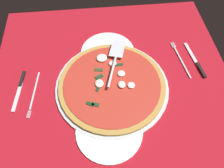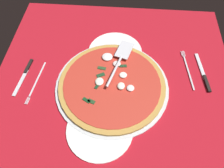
{
  "view_description": "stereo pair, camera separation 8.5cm",
  "coord_description": "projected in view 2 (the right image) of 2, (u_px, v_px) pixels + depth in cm",
  "views": [
    {
      "loc": [
        -48.04,
        5.32,
        72.92
      ],
      "look_at": [
        -1.2,
        0.51,
        2.22
      ],
      "focal_mm": 34.99,
      "sensor_mm": 36.0,
      "label": 1
    },
    {
      "loc": [
        -48.14,
        -3.16,
        72.92
      ],
      "look_at": [
        -1.2,
        0.51,
        2.22
      ],
      "focal_mm": 34.99,
      "sensor_mm": 36.0,
      "label": 2
    }
  ],
  "objects": [
    {
      "name": "pizza_server",
      "position": [
        119.0,
        60.0,
        0.89
      ],
      "size": [
        24.99,
        10.62,
        1.0
      ],
      "rotation": [
        0.0,
        0.0,
        5.98
      ],
      "color": "silver",
      "rests_on": "pizza"
    },
    {
      "name": "ground_plane",
      "position": [
        113.0,
        85.0,
        0.88
      ],
      "size": [
        96.72,
        96.72,
        0.8
      ],
      "primitive_type": "cube",
      "color": "#AA1420"
    },
    {
      "name": "checker_pattern",
      "position": [
        113.0,
        85.0,
        0.87
      ],
      "size": [
        96.72,
        96.72,
        0.1
      ],
      "color": "silver",
      "rests_on": "ground_plane"
    },
    {
      "name": "place_setting_near",
      "position": [
        196.0,
        73.0,
        0.9
      ],
      "size": [
        21.63,
        15.12,
        1.4
      ],
      "rotation": [
        0.0,
        0.0,
        0.13
      ],
      "color": "silver",
      "rests_on": "ground_plane"
    },
    {
      "name": "place_setting_far",
      "position": [
        30.0,
        78.0,
        0.89
      ],
      "size": [
        21.44,
        15.53,
        1.4
      ],
      "rotation": [
        0.0,
        0.0,
        3.03
      ],
      "color": "white",
      "rests_on": "ground_plane"
    },
    {
      "name": "pizza_pan",
      "position": [
        112.0,
        86.0,
        0.86
      ],
      "size": [
        44.48,
        44.48,
        1.12
      ],
      "primitive_type": "cylinder",
      "color": "silver",
      "rests_on": "ground_plane"
    },
    {
      "name": "dinner_plate_left",
      "position": [
        100.0,
        129.0,
        0.76
      ],
      "size": [
        23.44,
        23.44,
        1.0
      ],
      "primitive_type": "cylinder",
      "color": "white",
      "rests_on": "ground_plane"
    },
    {
      "name": "pizza",
      "position": [
        112.0,
        84.0,
        0.85
      ],
      "size": [
        41.79,
        41.79,
        2.8
      ],
      "color": "#BB8C40",
      "rests_on": "pizza_pan"
    },
    {
      "name": "dinner_plate_right",
      "position": [
        115.0,
        52.0,
        0.96
      ],
      "size": [
        23.58,
        23.58,
        1.0
      ],
      "primitive_type": "cylinder",
      "color": "white",
      "rests_on": "ground_plane"
    }
  ]
}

